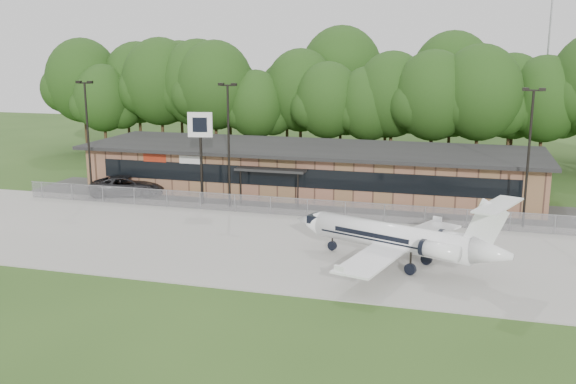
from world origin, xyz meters
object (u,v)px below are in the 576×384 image
(business_jet, at_px, (400,239))
(suv, at_px, (128,186))
(terminal, at_px, (310,169))
(pole_sign, at_px, (200,134))

(business_jet, height_order, suv, business_jet)
(terminal, distance_m, business_jet, 21.16)
(terminal, bearing_deg, suv, -159.20)
(suv, bearing_deg, business_jet, -136.10)
(suv, bearing_deg, terminal, -88.72)
(pole_sign, bearing_deg, terminal, 31.30)
(suv, bearing_deg, pole_sign, -119.08)
(business_jet, xyz_separation_m, suv, (-25.48, 12.75, -0.83))
(terminal, relative_size, suv, 6.28)
(suv, height_order, pole_sign, pole_sign)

